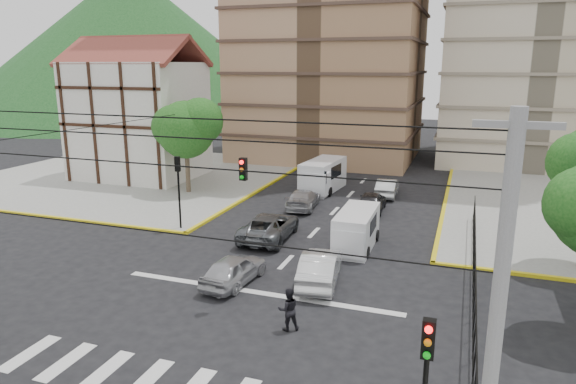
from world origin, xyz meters
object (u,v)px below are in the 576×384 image
at_px(traffic_light_se, 425,380).
at_px(pedestrian_crosswalk, 288,309).
at_px(car_silver_front_left, 234,269).
at_px(traffic_light_nw, 178,180).
at_px(van_left_lane, 322,177).
at_px(van_right_lane, 355,231).
at_px(car_white_front_right, 320,267).

xyz_separation_m(traffic_light_se, pedestrian_crosswalk, (-5.41, 6.36, -2.27)).
height_order(traffic_light_se, car_silver_front_left, traffic_light_se).
distance_m(traffic_light_nw, pedestrian_crosswalk, 13.94).
bearing_deg(van_left_lane, pedestrian_crosswalk, -72.09).
bearing_deg(pedestrian_crosswalk, car_silver_front_left, -71.37).
xyz_separation_m(traffic_light_nw, van_left_lane, (5.42, 12.36, -1.92)).
relative_size(traffic_light_nw, van_right_lane, 0.95).
bearing_deg(van_right_lane, car_silver_front_left, -124.59).
relative_size(van_right_lane, car_silver_front_left, 1.15).
relative_size(traffic_light_se, traffic_light_nw, 1.00).
bearing_deg(traffic_light_se, traffic_light_nw, 135.00).
height_order(van_left_lane, pedestrian_crosswalk, van_left_lane).
height_order(traffic_light_se, van_right_lane, traffic_light_se).
height_order(traffic_light_se, pedestrian_crosswalk, traffic_light_se).
distance_m(traffic_light_se, van_right_lane, 16.80).
xyz_separation_m(car_white_front_right, pedestrian_crosswalk, (0.06, -4.59, 0.09)).
height_order(traffic_light_nw, car_white_front_right, traffic_light_nw).
distance_m(traffic_light_nw, van_right_lane, 10.91).
height_order(car_silver_front_left, pedestrian_crosswalk, pedestrian_crosswalk).
bearing_deg(traffic_light_nw, car_white_front_right, -24.65).
distance_m(car_white_front_right, pedestrian_crosswalk, 4.59).
distance_m(traffic_light_se, car_silver_front_left, 13.46).
xyz_separation_m(traffic_light_nw, car_silver_front_left, (6.42, -6.06, -2.43)).
bearing_deg(traffic_light_se, van_right_lane, 107.09).
xyz_separation_m(van_right_lane, car_silver_front_left, (-4.28, -6.39, -0.33)).
xyz_separation_m(traffic_light_nw, pedestrian_crosswalk, (10.19, -9.24, -2.27)).
bearing_deg(traffic_light_se, car_white_front_right, 116.55).
height_order(van_right_lane, van_left_lane, van_left_lane).
height_order(traffic_light_nw, van_left_lane, traffic_light_nw).
height_order(traffic_light_se, car_white_front_right, traffic_light_se).
bearing_deg(car_white_front_right, van_left_lane, -82.88).
distance_m(van_right_lane, pedestrian_crosswalk, 9.58).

